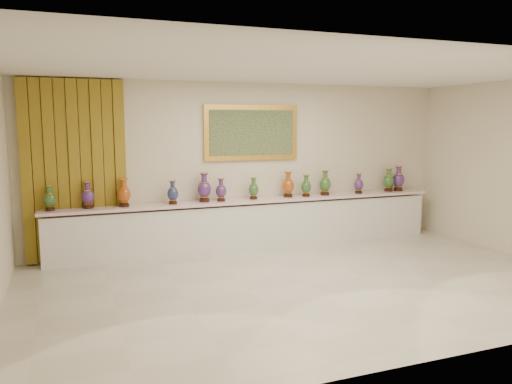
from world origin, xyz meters
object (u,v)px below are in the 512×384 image
Objects in this scene: counter at (253,224)px; vase_2 at (124,194)px; vase_1 at (88,196)px; vase_0 at (50,199)px.

vase_2 is (-2.29, -0.03, 0.67)m from counter.
vase_2 reaches higher than vase_1.
vase_1 is (-2.86, 0.02, 0.66)m from counter.
vase_1 reaches higher than vase_0.
vase_1 is at bearing 3.10° from vase_0.
vase_2 is (1.14, -0.02, 0.03)m from vase_0.
vase_0 is 0.57m from vase_1.
vase_0 is 0.92× the size of vase_1.
vase_0 is (-3.43, -0.01, 0.65)m from counter.
vase_0 is 1.14m from vase_2.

